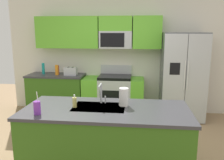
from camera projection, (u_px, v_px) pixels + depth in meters
ground_plane at (106, 153)px, 3.66m from camera, size 9.00×9.00×0.00m
kitchen_wall_unit at (112, 49)px, 5.41m from camera, size 5.20×0.43×2.60m
back_counter at (57, 93)px, 5.48m from camera, size 1.29×0.63×0.90m
range_oven at (113, 95)px, 5.34m from camera, size 1.36×0.61×1.10m
refrigerator at (182, 77)px, 5.01m from camera, size 0.90×0.76×1.85m
island_counter at (106, 140)px, 3.10m from camera, size 2.14×0.97×0.90m
toaster at (71, 71)px, 5.28m from camera, size 0.28×0.16×0.18m
pepper_mill at (58, 70)px, 5.36m from camera, size 0.05×0.05×0.20m
bottle_teal at (43, 69)px, 5.42m from camera, size 0.06×0.06×0.26m
bottle_orange at (57, 70)px, 5.31m from camera, size 0.08×0.08×0.23m
sink_faucet at (101, 92)px, 3.17m from camera, size 0.08×0.21×0.28m
drink_cup_purple at (37, 108)px, 2.78m from camera, size 0.08×0.08×0.28m
soap_dispenser at (75, 102)px, 3.04m from camera, size 0.06×0.06×0.17m
paper_towel_roll at (124, 97)px, 3.10m from camera, size 0.12×0.12×0.24m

